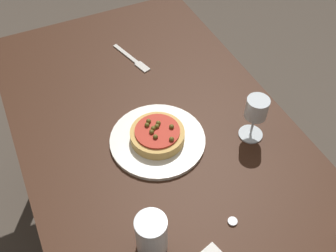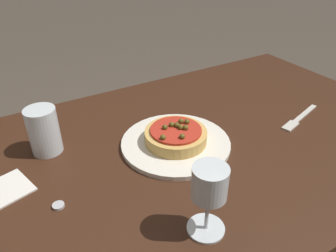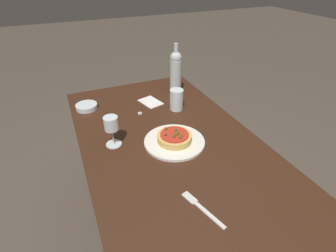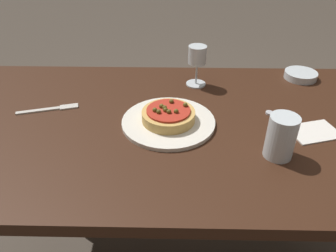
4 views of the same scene
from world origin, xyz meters
name	(u,v)px [view 4 (image 4 of 4)]	position (x,y,z in m)	size (l,w,h in m)	color
dining_table	(171,145)	(0.00, 0.00, 0.64)	(1.43, 0.79, 0.73)	#381E11
dinner_plate	(168,122)	(-0.01, -0.01, 0.73)	(0.28, 0.28, 0.01)	white
pizza	(168,115)	(-0.01, -0.01, 0.76)	(0.16, 0.16, 0.05)	tan
wine_glass	(197,58)	(0.09, 0.25, 0.83)	(0.07, 0.07, 0.14)	silver
water_cup	(281,137)	(0.28, -0.15, 0.79)	(0.07, 0.07, 0.12)	silver
side_bowl	(301,75)	(0.48, 0.31, 0.74)	(0.12, 0.12, 0.03)	silver
fork	(52,109)	(-0.38, 0.06, 0.73)	(0.19, 0.07, 0.00)	beige
paper_napkin	(314,132)	(0.41, -0.05, 0.73)	(0.16, 0.13, 0.00)	silver
bottle_cap	(269,113)	(0.31, 0.05, 0.73)	(0.02, 0.02, 0.01)	#B7B7BC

